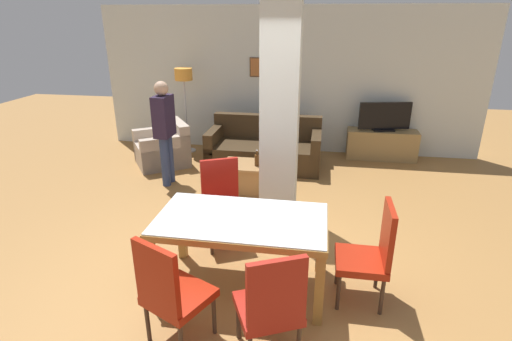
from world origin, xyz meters
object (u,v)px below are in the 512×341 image
floor_lamp (184,82)px  dining_chair_near_right (271,304)px  sofa (265,150)px  dining_chair_near_left (171,291)px  armchair (164,149)px  coffee_table (248,177)px  tv_stand (381,145)px  standing_person (164,127)px  bottle (257,160)px  dining_chair_head_right (371,252)px  tv_screen (385,117)px  dining_chair_far_left (222,200)px  dining_table (241,233)px

floor_lamp → dining_chair_near_right: bearing=-64.7°
sofa → dining_chair_near_left: bearing=88.4°
armchair → coffee_table: (1.70, -0.89, -0.05)m
dining_chair_near_left → tv_stand: dining_chair_near_left is taller
sofa → standing_person: size_ratio=1.20×
armchair → bottle: 2.09m
dining_chair_head_right → coffee_table: dining_chair_head_right is taller
dining_chair_near_left → dining_chair_head_right: bearing=53.0°
dining_chair_head_right → floor_lamp: size_ratio=0.61×
tv_stand → tv_screen: 0.52m
dining_chair_near_right → standing_person: (-2.07, 3.21, 0.41)m
sofa → dining_chair_head_right: bearing=113.4°
dining_chair_near_right → dining_chair_far_left: size_ratio=1.00×
sofa → tv_screen: bearing=-160.7°
dining_table → tv_screen: 4.52m
bottle → tv_screen: tv_screen is taller
dining_table → sofa: size_ratio=0.82×
dining_chair_far_left → floor_lamp: floor_lamp is taller
dining_chair_near_left → coffee_table: (0.03, 3.14, -0.30)m
dining_table → bottle: 2.27m
dining_chair_head_right → tv_screen: tv_screen is taller
dining_chair_head_right → armchair: dining_chair_head_right is taller
dining_table → dining_chair_near_right: bearing=-65.0°
dining_chair_near_left → standing_person: standing_person is taller
tv_screen → floor_lamp: floor_lamp is taller
dining_chair_near_left → armchair: size_ratio=0.84×
dining_chair_near_right → standing_person: bearing=97.8°
standing_person → dining_chair_far_left: bearing=41.8°
dining_chair_head_right → coffee_table: size_ratio=1.30×
sofa → coffee_table: bearing=85.1°
dining_chair_near_left → coffee_table: size_ratio=1.30×
dining_chair_far_left → sofa: size_ratio=0.51×
dining_chair_near_left → standing_person: bearing=137.5°
bottle → tv_stand: (2.04, 1.88, -0.25)m
floor_lamp → standing_person: bearing=-82.2°
dining_chair_far_left → floor_lamp: 3.59m
tv_screen → sofa: bearing=7.5°
dining_chair_far_left → armchair: bearing=-80.3°
dining_chair_far_left → bottle: (0.17, 1.43, -0.00)m
coffee_table → standing_person: (-1.30, 0.05, 0.71)m
coffee_table → tv_stand: tv_stand is taller
tv_stand → floor_lamp: bearing=-177.5°
dining_chair_head_right → tv_stand: 4.19m
dining_chair_near_left → bottle: (0.17, 3.08, -0.00)m
dining_chair_head_right → dining_chair_far_left: same height
dining_chair_head_right → coffee_table: 2.81m
dining_table → dining_chair_near_right: dining_chair_near_right is taller
coffee_table → tv_stand: (2.18, 1.83, 0.05)m
dining_table → bottle: size_ratio=6.51×
armchair → floor_lamp: size_ratio=0.73×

